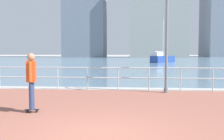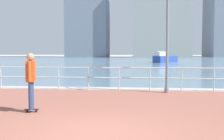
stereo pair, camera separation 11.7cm
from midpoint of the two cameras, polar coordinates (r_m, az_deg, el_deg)
ground at (r=45.61m, az=4.38°, el=1.61°), size 220.00×220.00×0.00m
brick_paving at (r=8.82m, az=0.09°, el=-7.57°), size 28.00×7.43×0.01m
harbor_water at (r=57.35m, az=4.59°, el=2.06°), size 180.00×88.00×0.00m
waterfront_railing at (r=12.39m, az=1.68°, el=-0.91°), size 25.25×0.06×1.05m
lamppost at (r=11.70m, az=11.99°, el=9.82°), size 0.36×0.81×5.40m
skateboarder at (r=8.14m, az=-16.19°, el=-1.39°), size 0.41×0.56×1.71m
sailboat_white at (r=45.86m, az=11.04°, el=2.41°), size 4.42×4.83×7.04m
tower_glass at (r=87.60m, az=10.32°, el=12.06°), size 17.15×11.32×30.46m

